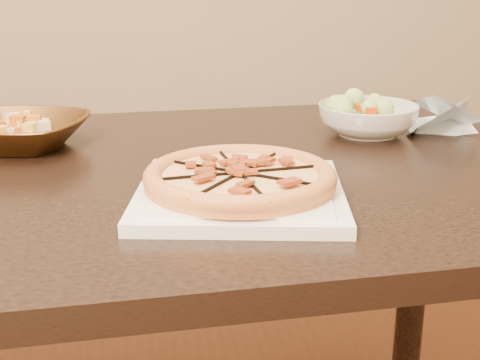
{
  "coord_description": "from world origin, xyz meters",
  "views": [
    {
      "loc": [
        -0.07,
        -1.23,
        1.07
      ],
      "look_at": [
        0.06,
        -0.36,
        0.78
      ],
      "focal_mm": 50.0,
      "sensor_mm": 36.0,
      "label": 1
    }
  ],
  "objects_px": {
    "bronze_bowl": "(21,133)",
    "salad_bowl": "(368,120)",
    "dining_table": "(167,226)",
    "pizza": "(240,177)",
    "plate": "(240,193)"
  },
  "relations": [
    {
      "from": "bronze_bowl",
      "to": "salad_bowl",
      "type": "distance_m",
      "value": 0.65
    },
    {
      "from": "dining_table",
      "to": "bronze_bowl",
      "type": "bearing_deg",
      "value": 146.97
    },
    {
      "from": "pizza",
      "to": "bronze_bowl",
      "type": "height_order",
      "value": "bronze_bowl"
    },
    {
      "from": "dining_table",
      "to": "pizza",
      "type": "bearing_deg",
      "value": -60.82
    },
    {
      "from": "plate",
      "to": "salad_bowl",
      "type": "relative_size",
      "value": 1.73
    },
    {
      "from": "pizza",
      "to": "salad_bowl",
      "type": "distance_m",
      "value": 0.45
    },
    {
      "from": "pizza",
      "to": "bronze_bowl",
      "type": "bearing_deg",
      "value": 135.81
    },
    {
      "from": "pizza",
      "to": "salad_bowl",
      "type": "xyz_separation_m",
      "value": [
        0.3,
        0.34,
        -0.0
      ]
    },
    {
      "from": "plate",
      "to": "bronze_bowl",
      "type": "bearing_deg",
      "value": 135.8
    },
    {
      "from": "pizza",
      "to": "salad_bowl",
      "type": "bearing_deg",
      "value": 48.2
    },
    {
      "from": "dining_table",
      "to": "bronze_bowl",
      "type": "height_order",
      "value": "bronze_bowl"
    },
    {
      "from": "dining_table",
      "to": "salad_bowl",
      "type": "xyz_separation_m",
      "value": [
        0.4,
        0.16,
        0.13
      ]
    },
    {
      "from": "dining_table",
      "to": "pizza",
      "type": "distance_m",
      "value": 0.24
    },
    {
      "from": "dining_table",
      "to": "salad_bowl",
      "type": "relative_size",
      "value": 7.47
    },
    {
      "from": "pizza",
      "to": "bronze_bowl",
      "type": "xyz_separation_m",
      "value": [
        -0.35,
        0.34,
        -0.01
      ]
    }
  ]
}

